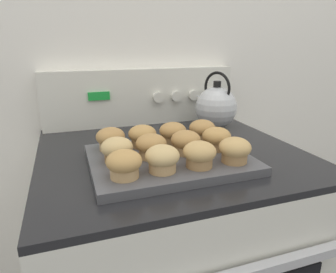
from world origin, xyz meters
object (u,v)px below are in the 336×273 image
at_px(muffin_r0_c2, 200,154).
at_px(tea_kettle, 216,107).
at_px(muffin_r2_c0, 111,139).
at_px(muffin_r2_c1, 142,136).
at_px(muffin_r0_c0, 124,164).
at_px(muffin_r2_c3, 202,130).
at_px(muffin_r1_c2, 186,142).
at_px(muffin_r1_c3, 216,138).
at_px(muffin_r0_c1, 162,158).
at_px(muffin_r0_c3, 235,150).
at_px(muffin_r1_c1, 151,146).
at_px(muffin_r1_c0, 117,150).
at_px(muffin_pan, 169,159).
at_px(muffin_r2_c2, 173,133).
at_px(stove_range, 169,273).

xyz_separation_m(muffin_r0_c2, tea_kettle, (0.23, 0.36, 0.03)).
bearing_deg(muffin_r2_c0, muffin_r2_c1, -2.56).
relative_size(muffin_r0_c0, muffin_r2_c3, 1.00).
distance_m(muffin_r1_c2, muffin_r1_c3, 0.09).
xyz_separation_m(muffin_r1_c3, muffin_r2_c3, (-0.00, 0.09, 0.00)).
bearing_deg(muffin_r2_c0, muffin_r0_c2, -46.15).
distance_m(muffin_r0_c1, muffin_r1_c2, 0.13).
bearing_deg(muffin_r0_c1, muffin_r0_c3, -1.36).
height_order(muffin_r0_c3, muffin_r1_c1, same).
xyz_separation_m(muffin_r2_c0, muffin_r2_c1, (0.09, -0.00, 0.00)).
height_order(muffin_r0_c0, muffin_r0_c1, same).
distance_m(muffin_r0_c2, muffin_r1_c0, 0.20).
distance_m(muffin_r0_c1, tea_kettle, 0.48).
distance_m(muffin_r0_c0, muffin_r0_c1, 0.09).
bearing_deg(muffin_r2_c3, muffin_pan, -146.91).
xyz_separation_m(muffin_pan, muffin_r2_c0, (-0.14, 0.09, 0.04)).
height_order(muffin_r0_c2, muffin_r1_c3, same).
bearing_deg(tea_kettle, muffin_r1_c0, -147.08).
bearing_deg(muffin_r0_c2, muffin_r2_c3, 62.92).
xyz_separation_m(muffin_r0_c1, muffin_r1_c2, (0.09, 0.09, 0.00)).
distance_m(muffin_r1_c0, muffin_r2_c2, 0.20).
bearing_deg(stove_range, muffin_r2_c0, -178.49).
distance_m(stove_range, muffin_r1_c1, 0.52).
bearing_deg(muffin_r1_c2, muffin_r2_c2, 92.27).
xyz_separation_m(stove_range, muffin_r2_c2, (0.01, -0.01, 0.51)).
relative_size(muffin_r0_c2, muffin_r2_c1, 1.00).
distance_m(muffin_r1_c0, muffin_r1_c2, 0.18).
height_order(muffin_r1_c1, muffin_r2_c2, same).
relative_size(muffin_r2_c0, muffin_r2_c2, 1.00).
bearing_deg(tea_kettle, muffin_r0_c0, -138.73).
bearing_deg(stove_range, muffin_r2_c3, -5.50).
xyz_separation_m(muffin_r0_c2, muffin_r2_c0, (-0.18, 0.19, 0.00)).
bearing_deg(muffin_r0_c2, muffin_r2_c2, 90.05).
relative_size(muffin_r0_c0, muffin_r0_c2, 1.00).
bearing_deg(muffin_r0_c3, muffin_r2_c0, 145.46).
bearing_deg(muffin_r2_c2, muffin_r0_c0, -134.32).
height_order(muffin_r0_c0, muffin_r0_c3, same).
bearing_deg(muffin_r0_c3, tea_kettle, 69.23).
xyz_separation_m(muffin_r0_c0, muffin_r1_c1, (0.09, 0.09, 0.00)).
xyz_separation_m(stove_range, muffin_r0_c2, (0.01, -0.19, 0.51)).
xyz_separation_m(muffin_r0_c0, muffin_r2_c1, (0.09, 0.18, 0.00)).
relative_size(muffin_r0_c3, tea_kettle, 0.38).
bearing_deg(muffin_r0_c0, muffin_r2_c3, 33.80).
relative_size(muffin_r0_c2, muffin_r2_c0, 1.00).
distance_m(muffin_r1_c0, muffin_r1_c3, 0.27).
distance_m(muffin_r0_c1, muffin_r1_c3, 0.21).
distance_m(muffin_pan, muffin_r2_c1, 0.11).
bearing_deg(muffin_r0_c0, muffin_r2_c1, 64.34).
height_order(muffin_pan, muffin_r0_c0, muffin_r0_c0).
relative_size(stove_range, muffin_r2_c0, 11.51).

